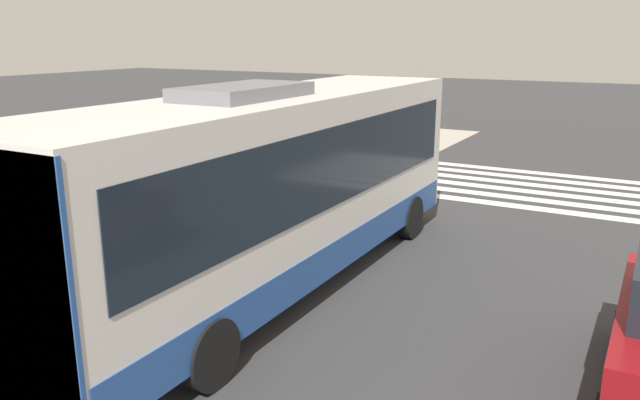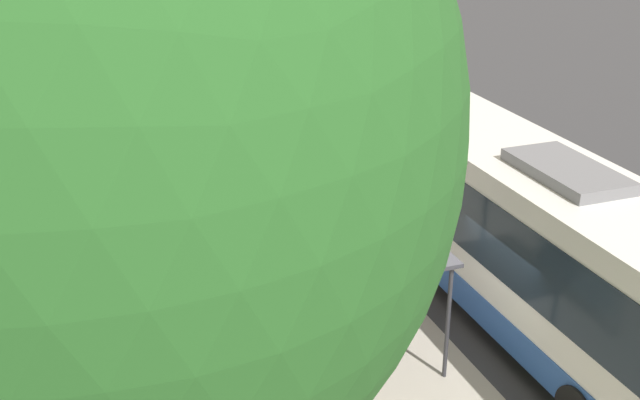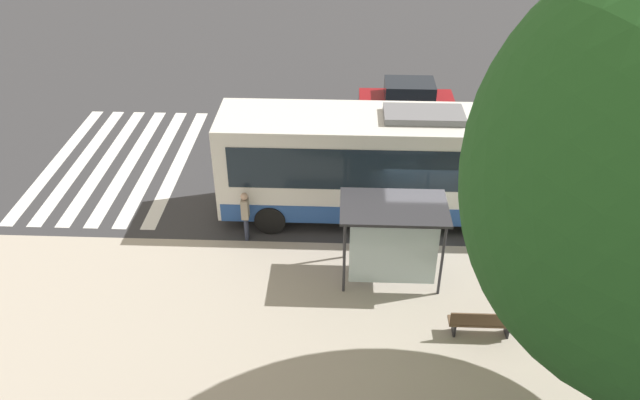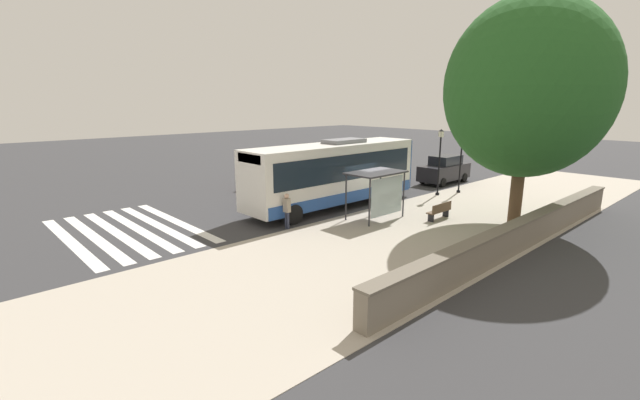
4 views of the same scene
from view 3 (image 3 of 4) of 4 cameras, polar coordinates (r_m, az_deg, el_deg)
name	(u,v)px [view 3 (image 3 of 4)]	position (r m, az deg, el deg)	size (l,w,h in m)	color
ground_plane	(419,246)	(19.97, 9.08, -4.15)	(120.00, 120.00, 0.00)	#353538
sidewalk_plaza	(436,352)	(16.61, 10.55, -13.47)	(9.00, 44.00, 0.02)	#ADA393
crosswalk_stripes	(119,161)	(25.54, -17.93, 3.39)	(9.00, 5.25, 0.01)	silver
bus	(393,163)	(20.28, 6.73, 3.34)	(2.70, 11.18, 3.82)	silver
bus_shelter	(394,221)	(17.34, 6.76, -1.93)	(1.86, 2.99, 2.45)	#2D2D33
pedestrian	(245,212)	(19.59, -6.84, -1.13)	(0.34, 0.23, 1.71)	#2D3347
bench	(482,322)	(16.94, 14.60, -10.78)	(0.40, 1.72, 0.88)	brown
parked_car_far_lane	(406,105)	(26.89, 7.90, 8.57)	(1.95, 3.96, 2.03)	maroon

